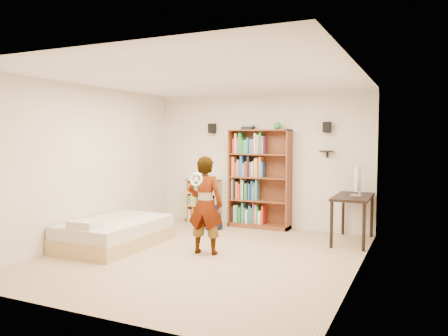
{
  "coord_description": "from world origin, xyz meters",
  "views": [
    {
      "loc": [
        3.04,
        -5.84,
        1.81
      ],
      "look_at": [
        0.06,
        0.6,
        1.31
      ],
      "focal_mm": 35.0,
      "sensor_mm": 36.0,
      "label": 1
    }
  ],
  "objects_px": {
    "low_bookshelf": "(203,201)",
    "daybed": "(115,230)",
    "tall_bookshelf": "(260,179)",
    "person": "(205,205)",
    "computer_desk": "(353,219)"
  },
  "relations": [
    {
      "from": "low_bookshelf",
      "to": "computer_desk",
      "type": "relative_size",
      "value": 0.77
    },
    {
      "from": "tall_bookshelf",
      "to": "low_bookshelf",
      "type": "xyz_separation_m",
      "value": [
        -1.29,
        0.04,
        -0.52
      ]
    },
    {
      "from": "computer_desk",
      "to": "low_bookshelf",
      "type": "bearing_deg",
      "value": 170.61
    },
    {
      "from": "computer_desk",
      "to": "person",
      "type": "bearing_deg",
      "value": -138.69
    },
    {
      "from": "low_bookshelf",
      "to": "daybed",
      "type": "distance_m",
      "value": 2.5
    },
    {
      "from": "low_bookshelf",
      "to": "person",
      "type": "xyz_separation_m",
      "value": [
        1.2,
        -2.26,
        0.31
      ]
    },
    {
      "from": "low_bookshelf",
      "to": "daybed",
      "type": "xyz_separation_m",
      "value": [
        -0.39,
        -2.46,
        -0.18
      ]
    },
    {
      "from": "low_bookshelf",
      "to": "person",
      "type": "bearing_deg",
      "value": -61.89
    },
    {
      "from": "low_bookshelf",
      "to": "person",
      "type": "distance_m",
      "value": 2.58
    },
    {
      "from": "low_bookshelf",
      "to": "daybed",
      "type": "height_order",
      "value": "low_bookshelf"
    },
    {
      "from": "tall_bookshelf",
      "to": "daybed",
      "type": "xyz_separation_m",
      "value": [
        -1.67,
        -2.41,
        -0.71
      ]
    },
    {
      "from": "daybed",
      "to": "computer_desk",
      "type": "bearing_deg",
      "value": 28.5
    },
    {
      "from": "tall_bookshelf",
      "to": "person",
      "type": "xyz_separation_m",
      "value": [
        -0.08,
        -2.21,
        -0.22
      ]
    },
    {
      "from": "computer_desk",
      "to": "daybed",
      "type": "distance_m",
      "value": 4.05
    },
    {
      "from": "tall_bookshelf",
      "to": "person",
      "type": "relative_size",
      "value": 1.28
    }
  ]
}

